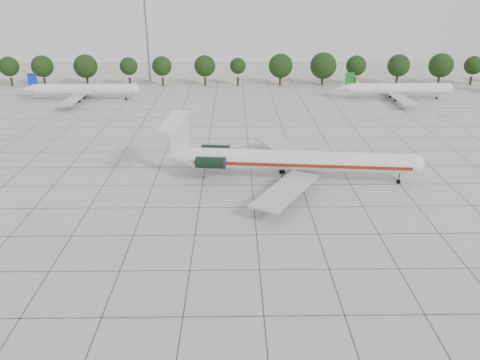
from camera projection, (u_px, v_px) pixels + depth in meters
The scene contains 7 objects.
ground at pixel (254, 207), 68.17m from camera, with size 260.00×260.00×0.00m, color #B0B0A9.
apron_joints at pixel (250, 169), 81.94m from camera, with size 170.00×170.00×0.02m, color #383838.
main_airliner at pixel (287, 160), 76.11m from camera, with size 42.32×33.15×9.93m.
bg_airliner_b at pixel (83, 90), 127.06m from camera, with size 28.24×27.20×7.40m.
bg_airliner_d at pixel (397, 89), 127.96m from camera, with size 28.24×27.20×7.40m.
tree_line at pixel (205, 66), 143.71m from camera, with size 249.86×8.44×10.22m.
floodlight_mast at pixel (147, 36), 146.61m from camera, with size 1.60×1.60×25.45m.
Camera 1 is at (-2.89, -61.00, 30.63)m, focal length 35.00 mm.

